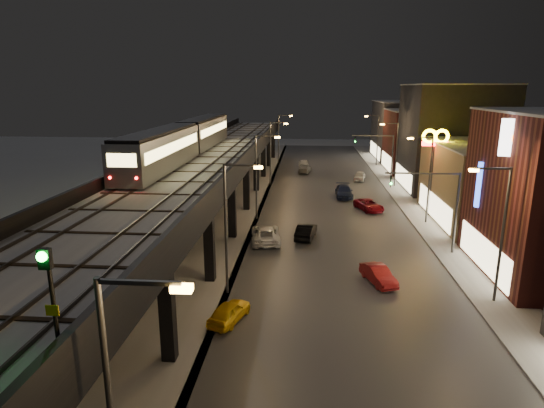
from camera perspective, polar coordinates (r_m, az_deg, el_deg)
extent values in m
cube|color=#46474D|center=(52.26, 7.52, -0.88)|extent=(17.00, 120.00, 0.06)
cube|color=#9FA1A8|center=(53.74, 18.23, -1.02)|extent=(4.00, 120.00, 0.14)
cube|color=#9FA1A8|center=(53.25, -7.14, -0.58)|extent=(11.00, 120.00, 0.06)
cube|color=black|center=(49.17, -8.04, 5.02)|extent=(9.00, 100.00, 1.00)
cube|color=black|center=(27.23, -28.32, -11.38)|extent=(0.70, 0.70, 5.30)
cube|color=black|center=(24.17, -12.98, -13.19)|extent=(0.70, 0.70, 5.30)
cube|color=black|center=(24.50, -21.67, -7.09)|extent=(8.00, 0.60, 0.50)
cube|color=black|center=(35.33, -19.71, -4.69)|extent=(0.70, 0.70, 5.30)
cube|color=black|center=(33.04, -7.86, -5.27)|extent=(0.70, 0.70, 5.30)
cube|color=black|center=(33.28, -14.25, -0.93)|extent=(8.00, 0.60, 0.50)
cube|color=black|center=(44.22, -14.53, -0.53)|extent=(0.70, 0.70, 5.30)
cube|color=black|center=(42.41, -5.02, -0.75)|extent=(0.70, 0.70, 5.30)
cube|color=black|center=(42.60, -10.02, 2.61)|extent=(8.00, 0.60, 0.50)
cube|color=black|center=(53.50, -11.11, 2.22)|extent=(0.70, 0.70, 5.30)
cube|color=black|center=(52.02, -3.23, 2.12)|extent=(0.70, 0.70, 5.30)
cube|color=black|center=(52.17, -7.31, 4.86)|extent=(8.00, 0.60, 0.50)
cube|color=black|center=(63.01, -8.71, 4.14)|extent=(0.70, 0.70, 5.30)
cube|color=black|center=(61.75, -1.99, 4.09)|extent=(0.70, 0.70, 5.30)
cube|color=black|center=(61.88, -5.44, 6.40)|extent=(8.00, 0.60, 0.50)
cube|color=black|center=(72.64, -6.94, 5.56)|extent=(0.70, 0.70, 5.30)
cube|color=black|center=(71.55, -1.09, 5.52)|extent=(0.70, 0.70, 5.30)
cube|color=black|center=(71.67, -4.07, 7.52)|extent=(8.00, 0.60, 0.50)
cube|color=black|center=(82.37, -5.57, 6.63)|extent=(0.70, 0.70, 5.30)
cube|color=black|center=(81.41, -0.40, 6.61)|extent=(0.70, 0.70, 5.30)
cube|color=black|center=(81.51, -3.03, 8.37)|extent=(8.00, 0.60, 0.50)
cube|color=black|center=(92.15, -4.50, 7.48)|extent=(0.70, 0.70, 5.30)
cube|color=black|center=(91.29, 0.14, 7.46)|extent=(0.70, 0.70, 5.30)
cube|color=black|center=(91.38, -2.21, 9.03)|extent=(8.00, 0.60, 0.50)
cube|color=#B2B7C1|center=(49.08, -8.07, 5.69)|extent=(8.40, 100.00, 0.16)
cube|color=#332D28|center=(49.85, -11.71, 5.85)|extent=(0.08, 98.00, 0.16)
cube|color=#332D28|center=(49.47, -10.10, 5.87)|extent=(0.08, 98.00, 0.16)
cube|color=#332D28|center=(48.80, -6.60, 5.88)|extent=(0.08, 98.00, 0.16)
cube|color=#332D28|center=(48.54, -4.92, 5.88)|extent=(0.08, 98.00, 0.16)
cube|color=black|center=(21.58, -25.44, -6.57)|extent=(7.80, 0.24, 0.06)
cube|color=black|center=(35.74, -12.87, 2.41)|extent=(7.80, 0.24, 0.06)
cube|color=black|center=(51.00, -7.59, 6.16)|extent=(7.80, 0.24, 0.06)
cube|color=black|center=(66.60, -4.73, 8.15)|extent=(7.80, 0.24, 0.06)
cube|color=black|center=(82.36, -2.95, 9.37)|extent=(7.80, 0.24, 0.06)
cube|color=black|center=(48.26, -3.01, 6.23)|extent=(0.30, 100.00, 1.10)
cube|color=black|center=(50.13, -12.97, 6.19)|extent=(0.30, 100.00, 1.10)
cube|color=#FFE9AF|center=(37.91, 24.96, -5.61)|extent=(0.10, 9.60, 2.40)
cube|color=#7F6B4D|center=(52.09, 26.29, 2.17)|extent=(12.00, 15.00, 8.00)
cube|color=#FFE9AF|center=(50.67, 19.63, -0.26)|extent=(0.10, 12.00, 2.40)
cube|color=#B2B7C1|center=(51.48, 26.80, 6.61)|extent=(12.20, 15.20, 0.16)
cube|color=black|center=(66.60, 21.61, 7.64)|extent=(12.00, 13.00, 14.00)
cube|color=#FFE9AF|center=(65.87, 16.14, 3.25)|extent=(0.10, 10.40, 2.40)
cube|color=#B2B7C1|center=(66.26, 22.19, 13.71)|extent=(12.20, 13.20, 0.16)
cube|color=#5C291F|center=(80.22, 18.63, 7.44)|extent=(12.00, 12.00, 10.00)
cube|color=#FFE9AF|center=(79.43, 14.18, 5.21)|extent=(0.10, 9.60, 2.40)
cube|color=#B2B7C1|center=(79.83, 18.93, 11.05)|extent=(12.20, 12.20, 0.16)
cube|color=#39383D|center=(93.75, 16.63, 8.80)|extent=(12.00, 16.00, 11.00)
cube|color=#FFE9AF|center=(93.12, 12.79, 6.59)|extent=(0.10, 12.80, 2.40)
cube|color=#B2B7C1|center=(93.43, 16.88, 12.20)|extent=(12.20, 16.20, 0.16)
cube|color=#38383A|center=(12.17, -16.36, -9.44)|extent=(2.20, 0.12, 0.12)
cube|color=#F8AC3C|center=(11.88, -11.27, -10.34)|extent=(0.55, 0.28, 0.18)
cylinder|color=#38383A|center=(30.28, -5.81, -3.35)|extent=(0.18, 0.18, 9.00)
cube|color=#38383A|center=(29.07, -3.89, 4.87)|extent=(2.20, 0.12, 0.12)
cube|color=#F8AC3C|center=(28.95, -1.73, 4.62)|extent=(0.55, 0.28, 0.18)
cylinder|color=#38383A|center=(32.29, 26.91, -3.76)|extent=(0.18, 0.18, 9.00)
cube|color=#38383A|center=(30.90, 25.95, 4.02)|extent=(2.20, 0.12, 0.12)
cube|color=#F8AC3C|center=(30.53, 24.00, 3.89)|extent=(0.55, 0.28, 0.18)
cylinder|color=#38383A|center=(47.56, -1.99, 3.25)|extent=(0.18, 0.18, 9.00)
cube|color=#38383A|center=(46.80, -0.68, 8.52)|extent=(2.20, 0.12, 0.12)
cube|color=#F8AC3C|center=(46.72, 0.68, 8.37)|extent=(0.55, 0.28, 0.18)
cylinder|color=#38383A|center=(48.86, 19.14, 2.76)|extent=(0.18, 0.18, 9.00)
cube|color=#38383A|center=(47.95, 18.29, 7.95)|extent=(2.20, 0.12, 0.12)
cube|color=#F8AC3C|center=(47.72, 16.98, 7.87)|extent=(0.55, 0.28, 0.18)
cylinder|color=#38383A|center=(65.23, -0.21, 6.30)|extent=(0.18, 0.18, 9.00)
cube|color=#38383A|center=(64.67, 0.78, 10.15)|extent=(2.20, 0.12, 0.12)
cube|color=#F8AC3C|center=(64.62, 1.77, 10.04)|extent=(0.55, 0.28, 0.18)
cylinder|color=#38383A|center=(66.18, 15.34, 5.91)|extent=(0.18, 0.18, 9.00)
cube|color=#38383A|center=(65.52, 14.64, 9.75)|extent=(2.20, 0.12, 0.12)
cube|color=#F8AC3C|center=(65.35, 13.67, 9.69)|extent=(0.55, 0.28, 0.18)
cylinder|color=#38383A|center=(83.04, 0.82, 8.05)|extent=(0.18, 0.18, 9.00)
cube|color=#38383A|center=(82.61, 1.61, 11.07)|extent=(2.20, 0.12, 0.12)
cube|color=#F8AC3C|center=(82.56, 2.39, 10.98)|extent=(0.55, 0.28, 0.18)
cylinder|color=#38383A|center=(83.79, 13.11, 7.74)|extent=(0.18, 0.18, 9.00)
cube|color=#38383A|center=(83.27, 12.52, 10.77)|extent=(2.20, 0.12, 0.12)
cube|color=#F8AC3C|center=(83.13, 11.75, 10.72)|extent=(0.55, 0.28, 0.18)
cylinder|color=#38383A|center=(40.66, 22.09, -1.20)|extent=(0.20, 0.20, 7.00)
cube|color=#38383A|center=(39.12, 18.37, 3.66)|extent=(6.00, 0.12, 0.12)
imported|color=black|center=(38.68, 14.71, 3.06)|extent=(0.20, 0.16, 1.00)
sphere|color=#0CFF26|center=(38.59, 14.72, 2.65)|extent=(0.18, 0.18, 0.18)
cylinder|color=#38383A|center=(69.24, 14.83, 5.46)|extent=(0.20, 0.20, 7.00)
cube|color=#38383A|center=(68.35, 12.52, 8.36)|extent=(6.00, 0.12, 0.12)
imported|color=black|center=(68.10, 10.39, 8.02)|extent=(0.20, 0.16, 1.00)
sphere|color=#0CFF26|center=(67.98, 10.40, 7.80)|extent=(0.18, 0.18, 0.18)
cube|color=gray|center=(41.89, -13.86, 6.49)|extent=(2.82, 17.04, 3.21)
cube|color=black|center=(41.70, -14.00, 8.84)|extent=(2.53, 16.56, 0.24)
cube|color=#FFE47E|center=(42.30, -15.74, 7.04)|extent=(0.05, 15.58, 0.88)
cube|color=#FFE47E|center=(41.41, -12.01, 7.12)|extent=(0.05, 15.58, 0.88)
cube|color=gray|center=(58.78, -8.50, 8.91)|extent=(2.82, 17.04, 3.21)
cube|color=black|center=(58.65, -8.56, 10.59)|extent=(2.53, 16.56, 0.24)
cube|color=#FFE47E|center=(59.08, -9.88, 9.31)|extent=(0.05, 15.58, 0.88)
cube|color=#FFE47E|center=(58.44, -7.14, 9.36)|extent=(0.05, 15.58, 0.88)
cube|color=#FFE47E|center=(33.91, -18.37, 5.22)|extent=(2.14, 0.05, 0.97)
sphere|color=#FF0C0C|center=(34.49, -19.71, 3.12)|extent=(0.19, 0.19, 0.19)
sphere|color=#FF0C0C|center=(33.74, -16.68, 3.12)|extent=(0.19, 0.19, 0.19)
cylinder|color=black|center=(13.72, -25.75, -10.99)|extent=(0.12, 0.12, 3.05)
cube|color=black|center=(13.16, -26.61, -6.17)|extent=(0.33, 0.18, 0.56)
sphere|color=#0CFF26|center=(13.04, -26.93, -5.92)|extent=(0.26, 0.26, 0.26)
cube|color=#E5B505|center=(13.73, -25.87, -11.93)|extent=(0.36, 0.04, 0.31)
imported|color=yellow|center=(28.12, -5.40, -13.40)|extent=(2.47, 3.85, 1.22)
imported|color=black|center=(42.39, 4.29, -3.50)|extent=(2.15, 4.40, 1.39)
imported|color=white|center=(41.34, -0.82, -3.84)|extent=(3.19, 5.68, 1.50)
imported|color=gray|center=(75.45, 4.14, 4.41)|extent=(2.44, 4.67, 1.29)
imported|color=silver|center=(80.31, 4.01, 5.08)|extent=(1.87, 4.33, 1.46)
imported|color=maroon|center=(33.83, 13.20, -8.74)|extent=(2.46, 3.98, 1.24)
imported|color=maroon|center=(53.04, 12.06, -0.18)|extent=(3.49, 4.95, 1.25)
imported|color=#182147|center=(58.80, 9.03, 1.50)|extent=(2.08, 5.09, 1.48)
imported|color=silver|center=(70.04, 10.94, 3.42)|extent=(2.29, 4.11, 1.32)
cylinder|color=#38383A|center=(51.91, 19.39, 2.63)|extent=(0.24, 0.24, 7.66)
cube|color=#FF0C0C|center=(51.29, 19.77, 7.14)|extent=(2.68, 0.25, 0.48)
torus|color=#FFD900|center=(51.05, 19.17, 8.02)|extent=(1.56, 0.36, 1.55)
torus|color=#FFD900|center=(51.38, 20.52, 7.95)|extent=(1.56, 0.36, 1.55)
cylinder|color=#38383A|center=(35.05, 27.70, -1.40)|extent=(0.28, 0.28, 10.29)
cube|color=white|center=(34.15, 28.74, 7.27)|extent=(2.47, 0.30, 2.47)
cone|color=#FF5408|center=(33.98, 28.86, 7.23)|extent=(1.75, 0.12, 1.75)
cylinder|color=#38383A|center=(39.87, 24.73, -3.32)|extent=(0.28, 0.28, 4.92)
cube|color=#305CFA|center=(38.95, 25.33, 2.21)|extent=(1.58, 0.35, 3.54)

